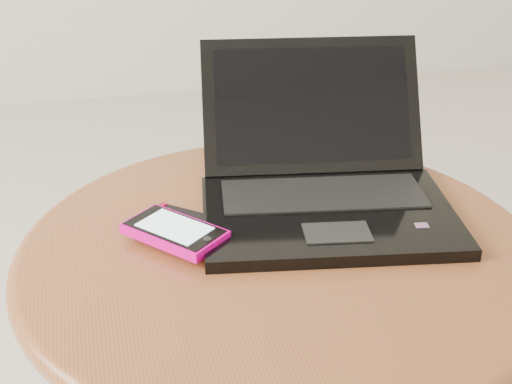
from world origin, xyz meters
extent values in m
cylinder|color=brown|center=(0.04, -0.08, 0.50)|extent=(0.61, 0.61, 0.03)
torus|color=brown|center=(0.04, -0.08, 0.50)|extent=(0.64, 0.64, 0.03)
cube|color=black|center=(0.11, -0.04, 0.52)|extent=(0.35, 0.27, 0.02)
cube|color=black|center=(0.12, 0.00, 0.53)|extent=(0.28, 0.14, 0.00)
cube|color=black|center=(0.10, -0.10, 0.53)|extent=(0.09, 0.06, 0.00)
cube|color=red|center=(0.21, -0.11, 0.53)|extent=(0.02, 0.01, 0.00)
cube|color=black|center=(0.14, 0.11, 0.61)|extent=(0.32, 0.16, 0.17)
cube|color=black|center=(0.14, 0.11, 0.61)|extent=(0.28, 0.13, 0.14)
cube|color=black|center=(-0.06, -0.03, 0.52)|extent=(0.13, 0.13, 0.01)
cube|color=#A20026|center=(-0.11, 0.01, 0.52)|extent=(0.05, 0.05, 0.00)
cube|color=#EB0293|center=(-0.09, -0.05, 0.53)|extent=(0.13, 0.13, 0.01)
cube|color=black|center=(-0.09, -0.05, 0.53)|extent=(0.12, 0.12, 0.00)
cube|color=#C9EAFC|center=(-0.09, -0.05, 0.54)|extent=(0.09, 0.10, 0.00)
cylinder|color=black|center=(-0.05, -0.09, 0.54)|extent=(0.01, 0.01, 0.00)
camera|label=1|loc=(-0.17, -0.80, 0.96)|focal=50.28mm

